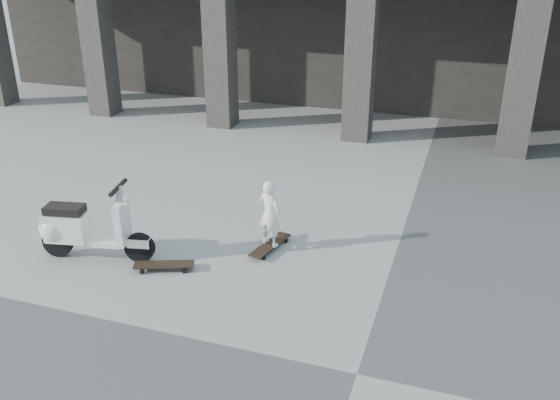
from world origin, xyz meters
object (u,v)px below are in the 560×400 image
(skateboard_spare, at_px, (164,265))
(child, at_px, (270,213))
(longboard, at_px, (270,245))
(scooter, at_px, (77,228))

(skateboard_spare, distance_m, child, 1.78)
(skateboard_spare, relative_size, child, 0.84)
(longboard, height_order, child, child)
(child, distance_m, scooter, 2.94)
(longboard, bearing_deg, child, 103.06)
(longboard, relative_size, child, 0.90)
(child, bearing_deg, skateboard_spare, 59.14)
(child, relative_size, scooter, 0.61)
(child, xyz_separation_m, scooter, (-2.70, -1.15, -0.14))
(skateboard_spare, bearing_deg, scooter, 161.27)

